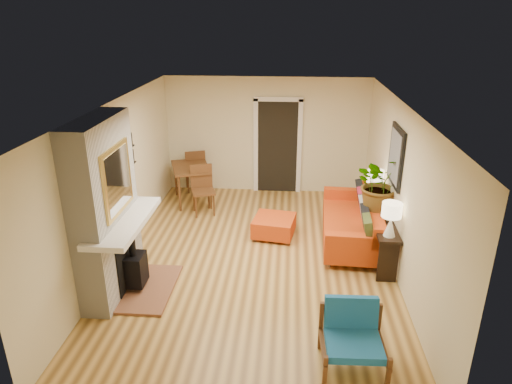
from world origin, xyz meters
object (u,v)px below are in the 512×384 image
Objects in this scene: blue_chair at (352,333)px; console_table at (380,224)px; sofa at (355,222)px; ottoman at (274,225)px; dining_table at (195,173)px; lamp_far at (375,181)px; lamp_near at (391,216)px; houseplant at (381,183)px.

blue_chair reaches higher than console_table.
blue_chair is at bearing -97.57° from sofa.
sofa is 3.13m from blue_chair.
ottoman is 0.44× the size of dining_table.
sofa is 0.82m from lamp_far.
lamp_near is (3.57, -2.82, 0.41)m from dining_table.
sofa is 4.14× the size of lamp_near.
lamp_near reaches higher than blue_chair.
houseplant reaches higher than console_table.
lamp_near reaches higher than sofa.
houseplant reaches higher than lamp_near.
lamp_near is 1.49m from lamp_far.
blue_chair is (-0.41, -3.11, 0.04)m from sofa.
console_table is (3.57, -2.09, -0.08)m from dining_table.
blue_chair is 0.42× the size of console_table.
lamp_far is (0.00, 1.49, 0.00)m from lamp_near.
console_table is at bearing -54.06° from sofa.
blue_chair is 5.52m from dining_table.
lamp_far is at bearing 90.00° from lamp_near.
blue_chair is (1.04, -3.21, 0.21)m from ottoman.
dining_table is at bearing 152.35° from houseplant.
blue_chair reaches higher than ottoman.
ottoman is 1.99m from lamp_far.
ottoman is 2.39m from dining_table.
ottoman is at bearing 144.39° from lamp_near.
lamp_far is at bearing -20.42° from dining_table.
ottoman is at bearing 169.38° from houseplant.
ottoman is 2.36m from lamp_near.
lamp_near is 0.96m from houseplant.
lamp_near and lamp_far have the same top height.
blue_chair is 3.07m from houseplant.
dining_table is at bearing 149.62° from console_table.
lamp_near is at bearing -89.40° from houseplant.
lamp_near is (0.75, 1.92, 0.65)m from blue_chair.
ottoman is at bearing -173.58° from lamp_far.
dining_table reaches higher than sofa.
lamp_near is 0.54× the size of houseplant.
sofa is 1.41m from lamp_near.
blue_chair is at bearing -111.24° from lamp_near.
dining_table is 3.50× the size of lamp_near.
console_table is (0.75, 2.64, 0.16)m from blue_chair.
sofa is 3.64m from dining_table.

